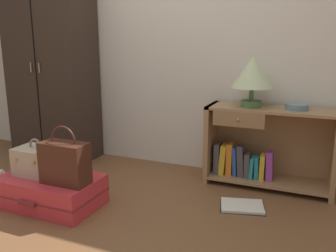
{
  "coord_description": "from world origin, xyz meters",
  "views": [
    {
      "loc": [
        1.21,
        -1.66,
        1.19
      ],
      "look_at": [
        0.17,
        0.8,
        0.55
      ],
      "focal_mm": 37.94,
      "sensor_mm": 36.0,
      "label": 1
    }
  ],
  "objects_px": {
    "wardrobe": "(52,66)",
    "suitcase_large": "(50,191)",
    "handbag": "(65,162)",
    "bookshelf": "(263,148)",
    "open_book_on_floor": "(242,206)",
    "bowl": "(297,107)",
    "train_case": "(37,161)",
    "table_lamp": "(253,74)",
    "bottle": "(2,184)"
  },
  "relations": [
    {
      "from": "bottle",
      "to": "table_lamp",
      "type": "bearing_deg",
      "value": 30.14
    },
    {
      "from": "handbag",
      "to": "open_book_on_floor",
      "type": "bearing_deg",
      "value": 26.21
    },
    {
      "from": "bowl",
      "to": "handbag",
      "type": "xyz_separation_m",
      "value": [
        -1.43,
        -1.05,
        -0.32
      ]
    },
    {
      "from": "bowl",
      "to": "table_lamp",
      "type": "bearing_deg",
      "value": -177.43
    },
    {
      "from": "table_lamp",
      "to": "bottle",
      "type": "relative_size",
      "value": 1.95
    },
    {
      "from": "bookshelf",
      "to": "suitcase_large",
      "type": "xyz_separation_m",
      "value": [
        -1.38,
        -1.01,
        -0.21
      ]
    },
    {
      "from": "bowl",
      "to": "bottle",
      "type": "xyz_separation_m",
      "value": [
        -2.09,
        -1.02,
        -0.59
      ]
    },
    {
      "from": "handbag",
      "to": "bottle",
      "type": "distance_m",
      "value": 0.71
    },
    {
      "from": "suitcase_large",
      "to": "handbag",
      "type": "xyz_separation_m",
      "value": [
        0.19,
        -0.05,
        0.26
      ]
    },
    {
      "from": "train_case",
      "to": "handbag",
      "type": "height_order",
      "value": "handbag"
    },
    {
      "from": "suitcase_large",
      "to": "bottle",
      "type": "xyz_separation_m",
      "value": [
        -0.47,
        -0.02,
        -0.01
      ]
    },
    {
      "from": "table_lamp",
      "to": "bowl",
      "type": "xyz_separation_m",
      "value": [
        0.35,
        0.02,
        -0.25
      ]
    },
    {
      "from": "table_lamp",
      "to": "open_book_on_floor",
      "type": "distance_m",
      "value": 1.04
    },
    {
      "from": "train_case",
      "to": "handbag",
      "type": "bearing_deg",
      "value": -10.05
    },
    {
      "from": "suitcase_large",
      "to": "handbag",
      "type": "relative_size",
      "value": 1.81
    },
    {
      "from": "handbag",
      "to": "bookshelf",
      "type": "bearing_deg",
      "value": 41.56
    },
    {
      "from": "bottle",
      "to": "open_book_on_floor",
      "type": "relative_size",
      "value": 0.57
    },
    {
      "from": "bowl",
      "to": "handbag",
      "type": "height_order",
      "value": "bowl"
    },
    {
      "from": "bowl",
      "to": "open_book_on_floor",
      "type": "bearing_deg",
      "value": -121.04
    },
    {
      "from": "table_lamp",
      "to": "bowl",
      "type": "distance_m",
      "value": 0.43
    },
    {
      "from": "wardrobe",
      "to": "handbag",
      "type": "xyz_separation_m",
      "value": [
        0.91,
        -1.0,
        -0.57
      ]
    },
    {
      "from": "wardrobe",
      "to": "handbag",
      "type": "relative_size",
      "value": 4.59
    },
    {
      "from": "open_book_on_floor",
      "to": "wardrobe",
      "type": "bearing_deg",
      "value": 167.8
    },
    {
      "from": "bowl",
      "to": "bottle",
      "type": "relative_size",
      "value": 0.83
    },
    {
      "from": "bowl",
      "to": "suitcase_large",
      "type": "height_order",
      "value": "bowl"
    },
    {
      "from": "handbag",
      "to": "wardrobe",
      "type": "bearing_deg",
      "value": 132.39
    },
    {
      "from": "suitcase_large",
      "to": "open_book_on_floor",
      "type": "distance_m",
      "value": 1.42
    },
    {
      "from": "bottle",
      "to": "open_book_on_floor",
      "type": "bearing_deg",
      "value": 16.49
    },
    {
      "from": "suitcase_large",
      "to": "train_case",
      "type": "bearing_deg",
      "value": 175.75
    },
    {
      "from": "wardrobe",
      "to": "bottle",
      "type": "xyz_separation_m",
      "value": [
        0.25,
        -0.97,
        -0.85
      ]
    },
    {
      "from": "bookshelf",
      "to": "handbag",
      "type": "xyz_separation_m",
      "value": [
        -1.19,
        -1.05,
        0.05
      ]
    },
    {
      "from": "wardrobe",
      "to": "bookshelf",
      "type": "height_order",
      "value": "wardrobe"
    },
    {
      "from": "table_lamp",
      "to": "suitcase_large",
      "type": "relative_size",
      "value": 0.55
    },
    {
      "from": "handbag",
      "to": "train_case",
      "type": "bearing_deg",
      "value": 169.95
    },
    {
      "from": "table_lamp",
      "to": "handbag",
      "type": "bearing_deg",
      "value": -136.11
    },
    {
      "from": "table_lamp",
      "to": "bottle",
      "type": "xyz_separation_m",
      "value": [
        -1.73,
        -1.01,
        -0.84
      ]
    },
    {
      "from": "bookshelf",
      "to": "suitcase_large",
      "type": "height_order",
      "value": "bookshelf"
    },
    {
      "from": "train_case",
      "to": "bottle",
      "type": "xyz_separation_m",
      "value": [
        -0.35,
        -0.03,
        -0.23
      ]
    },
    {
      "from": "bookshelf",
      "to": "table_lamp",
      "type": "relative_size",
      "value": 2.52
    },
    {
      "from": "bookshelf",
      "to": "suitcase_large",
      "type": "relative_size",
      "value": 1.38
    },
    {
      "from": "bowl",
      "to": "suitcase_large",
      "type": "xyz_separation_m",
      "value": [
        -1.62,
        -1.0,
        -0.58
      ]
    },
    {
      "from": "wardrobe",
      "to": "bookshelf",
      "type": "relative_size",
      "value": 1.84
    },
    {
      "from": "open_book_on_floor",
      "to": "bottle",
      "type": "bearing_deg",
      "value": -163.51
    },
    {
      "from": "bookshelf",
      "to": "handbag",
      "type": "distance_m",
      "value": 1.59
    },
    {
      "from": "suitcase_large",
      "to": "bookshelf",
      "type": "bearing_deg",
      "value": 36.13
    },
    {
      "from": "wardrobe",
      "to": "suitcase_large",
      "type": "distance_m",
      "value": 1.46
    },
    {
      "from": "suitcase_large",
      "to": "bottle",
      "type": "distance_m",
      "value": 0.47
    },
    {
      "from": "table_lamp",
      "to": "train_case",
      "type": "xyz_separation_m",
      "value": [
        -1.38,
        -0.98,
        -0.61
      ]
    },
    {
      "from": "suitcase_large",
      "to": "open_book_on_floor",
      "type": "height_order",
      "value": "suitcase_large"
    },
    {
      "from": "wardrobe",
      "to": "bowl",
      "type": "relative_size",
      "value": 10.94
    }
  ]
}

